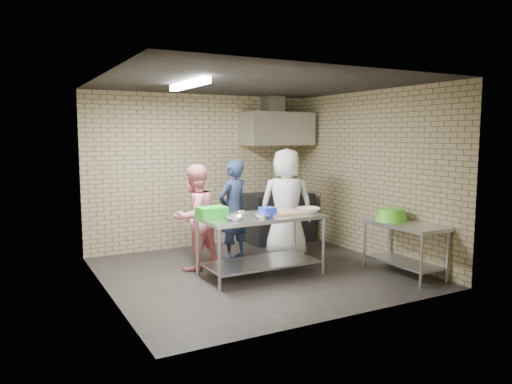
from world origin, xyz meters
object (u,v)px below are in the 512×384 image
prep_table (261,245)px  green_basin (392,214)px  man_navy (233,210)px  green_crate (212,213)px  bottle_green (292,133)px  side_counter (404,249)px  stove (278,217)px  blue_tub (268,212)px  woman_pink (195,217)px  woman_white (286,203)px

prep_table → green_basin: bearing=-21.3°
green_basin → man_navy: bearing=136.8°
prep_table → green_crate: size_ratio=4.50×
green_basin → bottle_green: bearing=89.6°
prep_table → man_navy: size_ratio=1.07×
side_counter → stove: (-0.45, 2.75, 0.08)m
blue_tub → woman_pink: (-0.75, 0.85, -0.15)m
side_counter → green_crate: green_crate is taller
green_crate → woman_pink: (0.00, 0.63, -0.16)m
green_basin → bottle_green: (0.02, 2.74, 1.18)m
blue_tub → woman_white: size_ratio=0.11×
stove → green_crate: (-2.06, -1.68, 0.49)m
bottle_green → blue_tub: bearing=-129.4°
stove → side_counter: bearing=-80.7°
man_navy → bottle_green: bearing=-170.7°
green_crate → woman_pink: size_ratio=0.25×
prep_table → side_counter: prep_table is taller
side_counter → green_crate: size_ratio=3.13×
side_counter → green_crate: (-2.51, 1.07, 0.56)m
woman_pink → stove: bearing=-173.7°
stove → bottle_green: size_ratio=8.00×
blue_tub → woman_pink: woman_pink is taller
blue_tub → woman_white: 1.15m
green_basin → man_navy: size_ratio=0.29×
prep_table → stove: (1.36, 1.80, 0.02)m
prep_table → stove: bearing=52.9°
blue_tub → man_navy: bearing=91.3°
green_crate → man_navy: size_ratio=0.24×
prep_table → side_counter: (1.81, -0.95, -0.06)m
green_basin → prep_table: bearing=158.7°
green_crate → bottle_green: size_ratio=2.55×
stove → green_basin: (0.43, -2.50, 0.38)m
stove → man_navy: man_navy is taller
side_counter → woman_white: 1.98m
blue_tub → bottle_green: bottle_green is taller
bottle_green → side_counter: bearing=-90.0°
prep_table → stove: size_ratio=1.44×
man_navy → woman_white: 0.88m
prep_table → woman_white: bearing=39.5°
woman_pink → blue_tub: bearing=110.6°
green_crate → prep_table: bearing=-9.7°
prep_table → man_navy: bearing=88.5°
green_crate → blue_tub: bearing=-16.3°
side_counter → man_navy: man_navy is taller
man_navy → stove: bearing=-169.7°
stove → blue_tub: 2.36m
stove → bottle_green: bottle_green is taller
prep_table → stove: 2.26m
stove → man_navy: (-1.34, -0.84, 0.35)m
prep_table → blue_tub: (0.05, -0.10, 0.49)m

